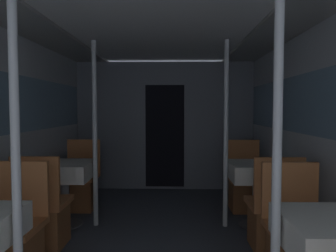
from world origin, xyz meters
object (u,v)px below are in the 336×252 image
(chair_right_far_0, at_px, (297,248))
(chair_right_far_1, at_px, (245,189))
(support_pole_right_0, at_px, (277,160))
(chair_left_near_1, at_px, (44,218))
(support_pole_right_1, at_px, (226,134))
(chair_left_far_0, at_px, (12,245))
(dining_table_right_1, at_px, (257,174))
(chair_left_far_1, at_px, (80,188))
(dining_table_left_1, at_px, (65,173))
(support_pole_left_0, at_px, (16,159))
(chair_right_near_1, at_px, (272,220))
(support_pole_left_1, at_px, (95,134))

(chair_right_far_0, xyz_separation_m, chair_right_far_1, (0.00, 1.85, 0.00))
(chair_right_far_1, bearing_deg, support_pole_right_0, 81.80)
(chair_left_near_1, xyz_separation_m, support_pole_right_1, (1.84, 0.61, 0.77))
(chair_left_far_0, bearing_deg, dining_table_right_1, -150.60)
(dining_table_right_1, bearing_deg, support_pole_right_0, -100.85)
(chair_left_far_0, height_order, chair_left_far_1, same)
(chair_left_far_0, distance_m, chair_left_near_1, 0.62)
(chair_left_far_1, height_order, support_pole_right_0, support_pole_right_0)
(dining_table_left_1, distance_m, chair_right_far_1, 2.30)
(support_pole_right_0, xyz_separation_m, support_pole_right_1, (0.00, 1.85, 0.00))
(support_pole_left_0, relative_size, support_pole_right_1, 1.00)
(chair_left_far_1, height_order, dining_table_right_1, chair_left_far_1)
(support_pole_right_0, relative_size, support_pole_right_1, 1.00)
(chair_left_far_1, xyz_separation_m, chair_right_far_0, (2.19, -1.85, 0.00))
(chair_right_far_0, xyz_separation_m, support_pole_right_1, (-0.35, 1.24, 0.77))
(chair_right_far_0, xyz_separation_m, support_pole_right_0, (-0.35, -0.61, 0.77))
(dining_table_left_1, xyz_separation_m, chair_right_near_1, (2.19, -0.61, -0.32))
(chair_left_far_1, distance_m, support_pole_right_1, 2.09)
(support_pole_left_0, relative_size, support_pole_right_0, 1.00)
(dining_table_left_1, relative_size, support_pole_right_1, 0.34)
(dining_table_left_1, relative_size, support_pole_left_1, 0.34)
(chair_left_near_1, height_order, support_pole_right_1, support_pole_right_1)
(dining_table_right_1, relative_size, support_pole_right_1, 0.34)
(chair_left_far_1, relative_size, dining_table_right_1, 1.26)
(chair_right_near_1, bearing_deg, chair_left_near_1, 180.00)
(support_pole_left_0, distance_m, dining_table_left_1, 1.94)
(support_pole_left_0, xyz_separation_m, chair_left_near_1, (-0.35, 1.24, -0.77))
(dining_table_left_1, height_order, support_pole_right_1, support_pole_right_1)
(support_pole_left_1, height_order, support_pole_right_1, same)
(chair_left_far_1, relative_size, chair_right_near_1, 1.00)
(chair_right_far_0, height_order, dining_table_right_1, chair_right_far_0)
(chair_left_far_0, bearing_deg, chair_right_far_0, -180.00)
(support_pole_right_0, xyz_separation_m, chair_right_near_1, (0.35, 1.24, -0.77))
(chair_left_far_1, distance_m, support_pole_right_0, 3.17)
(chair_left_far_0, height_order, dining_table_left_1, chair_left_far_0)
(dining_table_right_1, bearing_deg, dining_table_left_1, 180.00)
(chair_right_far_0, bearing_deg, chair_right_far_1, -90.00)
(chair_left_far_0, bearing_deg, chair_right_near_1, -164.12)
(dining_table_left_1, bearing_deg, chair_right_far_0, -29.40)
(dining_table_left_1, relative_size, chair_left_far_1, 0.80)
(support_pole_right_0, relative_size, dining_table_right_1, 2.90)
(support_pole_left_0, bearing_deg, chair_right_far_0, 18.40)
(support_pole_left_1, distance_m, chair_right_near_1, 2.09)
(support_pole_right_0, distance_m, chair_right_near_1, 1.50)
(chair_right_far_0, distance_m, chair_right_near_1, 0.62)
(support_pole_left_0, distance_m, support_pole_right_1, 2.37)
(chair_left_far_0, xyz_separation_m, support_pole_left_1, (0.35, 1.24, 0.77))
(support_pole_left_0, distance_m, support_pole_left_1, 1.85)
(support_pole_right_0, bearing_deg, chair_left_far_1, 126.79)
(dining_table_left_1, distance_m, chair_right_near_1, 2.30)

